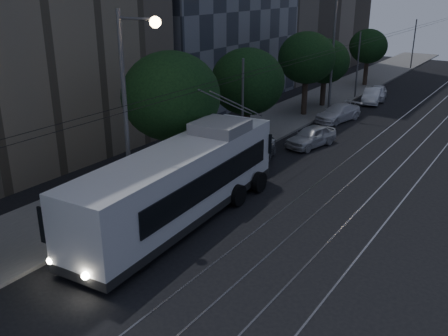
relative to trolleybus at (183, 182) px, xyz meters
name	(u,v)px	position (x,y,z in m)	size (l,w,h in m)	color
ground	(224,249)	(3.04, -1.27, -1.80)	(120.00, 120.00, 0.00)	black
sidewalk	(284,117)	(-4.46, 18.73, -1.72)	(5.00, 90.00, 0.15)	#65625E
tram_rails	(414,138)	(5.54, 18.73, -1.79)	(4.52, 90.00, 0.02)	#94949C
overhead_wires	(317,77)	(-1.94, 18.73, 1.67)	(2.23, 90.00, 6.00)	black
trolleybus	(183,182)	(0.00, 0.00, 0.00)	(3.53, 13.12, 5.63)	white
pickup_silver	(251,152)	(-1.19, 8.02, -1.06)	(2.44, 5.29, 1.47)	#AEB1B6
car_white_a	(311,136)	(0.34, 13.13, -1.12)	(1.60, 3.97, 1.35)	silver
car_white_b	(338,113)	(-0.59, 20.20, -1.16)	(1.78, 4.38, 1.27)	white
car_white_c	(372,96)	(-0.36, 27.73, -1.14)	(1.39, 3.98, 1.31)	silver
car_white_d	(378,93)	(-0.40, 29.47, -1.16)	(1.50, 3.73, 1.27)	white
tree_1	(171,96)	(-3.59, 3.76, 2.73)	(5.16, 5.16, 6.87)	black
tree_2	(248,82)	(-3.46, 11.29, 2.33)	(4.73, 4.73, 6.27)	black
tree_3	(307,58)	(-3.46, 20.18, 2.80)	(4.43, 4.43, 6.61)	black
tree_4	(325,61)	(-3.46, 23.93, 2.10)	(4.11, 4.11, 5.76)	black
tree_5	(368,46)	(-3.46, 35.02, 2.23)	(3.80, 3.80, 5.77)	black
streetlamp_near	(131,98)	(-1.76, -1.04, 3.74)	(2.23, 0.44, 9.10)	slate
streetlamp_far	(339,39)	(-1.75, 22.18, 4.17)	(2.40, 0.44, 9.89)	slate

